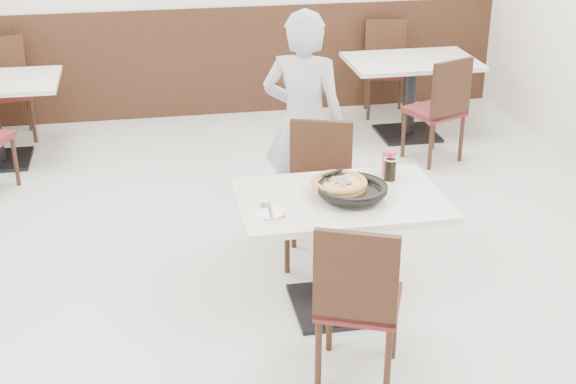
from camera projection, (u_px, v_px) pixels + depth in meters
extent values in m
plane|color=#B2B2AD|center=(273.00, 280.00, 5.26)|extent=(7.00, 7.00, 0.00)
cube|color=black|center=(215.00, 62.00, 8.16)|extent=(5.90, 0.03, 1.10)
cylinder|color=black|center=(343.00, 192.00, 4.68)|extent=(0.15, 0.15, 0.04)
cylinder|color=black|center=(352.00, 192.00, 4.62)|extent=(0.37, 0.37, 0.01)
cylinder|color=tan|center=(339.00, 185.00, 4.67)|extent=(0.36, 0.36, 0.02)
cube|color=silver|center=(342.00, 181.00, 4.64)|extent=(0.10, 0.12, 0.00)
cube|color=white|center=(264.00, 214.00, 4.45)|extent=(0.18, 0.18, 0.00)
cylinder|color=white|center=(270.00, 213.00, 4.44)|extent=(0.18, 0.18, 0.01)
cube|color=silver|center=(270.00, 211.00, 4.44)|extent=(0.03, 0.18, 0.00)
cylinder|color=black|center=(390.00, 170.00, 4.87)|extent=(0.08, 0.08, 0.13)
cylinder|color=#C32246|center=(389.00, 163.00, 4.92)|extent=(0.09, 0.09, 0.16)
imported|color=#B6B5B9|center=(303.00, 123.00, 5.66)|extent=(0.70, 0.60, 1.62)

